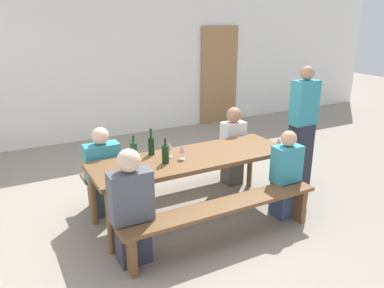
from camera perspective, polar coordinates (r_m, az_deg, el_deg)
The scene contains 17 objects.
ground_plane at distance 4.69m, azimuth 0.00°, elevation -10.48°, with size 24.00×24.00×0.00m, color gray.
back_wall at distance 7.53m, azimuth -13.61°, elevation 12.95°, with size 14.00×0.20×3.20m, color white.
wooden_door at distance 8.51m, azimuth 4.11°, elevation 10.27°, with size 0.90×0.06×2.10m, color #9E7247.
tasting_table at distance 4.40m, azimuth 0.00°, elevation -2.76°, with size 2.35×0.78×0.75m.
bench_near at distance 3.99m, azimuth 4.78°, elevation -10.16°, with size 2.25×0.30×0.45m.
bench_far at distance 5.09m, azimuth -3.70°, elevation -3.56°, with size 2.25×0.30×0.45m.
wine_bottle_0 at distance 4.28m, azimuth -8.78°, elevation -1.02°, with size 0.08×0.08×0.28m.
wine_bottle_1 at distance 4.15m, azimuth -4.04°, elevation -1.48°, with size 0.08×0.08×0.28m.
wine_bottle_2 at distance 4.42m, azimuth -6.17°, elevation -0.21°, with size 0.07×0.07×0.31m.
wine_glass_0 at distance 4.66m, azimuth 12.91°, elevation 0.42°, with size 0.07×0.07×0.16m.
wine_glass_1 at distance 4.24m, azimuth -1.46°, elevation -0.77°, with size 0.08×0.08×0.17m.
wine_glass_2 at distance 4.32m, azimuth -3.43°, elevation -0.37°, with size 0.08×0.08×0.17m.
seated_guest_near_0 at distance 3.66m, azimuth -9.12°, elevation -9.77°, with size 0.40×0.24×1.16m.
seated_guest_near_1 at distance 4.58m, azimuth 13.94°, elevation -4.80°, with size 0.33×0.24×1.06m.
seated_guest_far_0 at distance 4.62m, azimuth -13.25°, elevation -4.41°, with size 0.40×0.24×1.08m.
seated_guest_far_1 at distance 5.34m, azimuth 6.18°, elevation -0.46°, with size 0.32×0.24×1.12m.
standing_host at distance 5.30m, azimuth 16.23°, elevation 1.89°, with size 0.34×0.24×1.69m.
Camera 1 is at (-1.94, -3.60, 2.28)m, focal length 35.35 mm.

